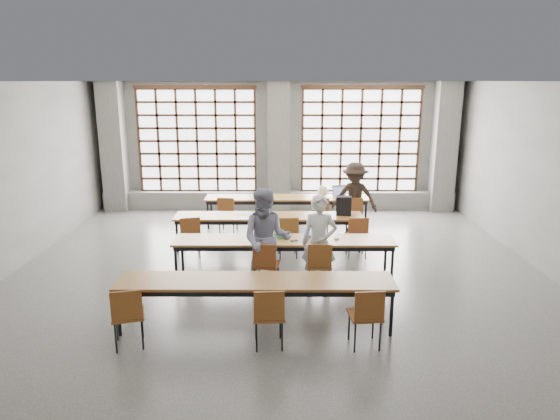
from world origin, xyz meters
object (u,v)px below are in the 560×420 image
object	(u,v)px
chair_near_right	(367,312)
backpack	(344,206)
desk_row_c	(284,243)
chair_mid_right	(357,233)
chair_back_mid	(321,211)
green_box	(281,235)
desk_row_b	(269,218)
plastic_bag	(323,191)
desk_row_d	(256,284)
student_back	(355,197)
laptop_front	(315,234)
laptop_back	(340,194)
red_pouch	(128,311)
chair_near_mid	(269,312)
desk_row_a	(287,199)
chair_back_right	(354,211)
chair_front_right	(319,262)
chair_front_left	(266,261)
chair_mid_left	(190,233)
chair_back_left	(227,211)
chair_near_left	(127,312)
student_female	(267,239)
mouse	(337,239)
chair_mid_centre	(288,233)
student_male	(319,243)

from	to	relation	value
chair_near_right	backpack	bearing A→B (deg)	87.36
desk_row_c	chair_mid_right	distance (m)	1.81
chair_back_mid	green_box	xyz separation A→B (m)	(-0.93, -2.68, 0.24)
desk_row_b	plastic_bag	world-z (taller)	plastic_bag
desk_row_d	student_back	world-z (taller)	student_back
desk_row_b	laptop_front	world-z (taller)	laptop_front
laptop_back	red_pouch	xyz separation A→B (m)	(-3.54, -5.95, -0.29)
chair_near_mid	student_back	xyz separation A→B (m)	(1.90, 5.42, 0.30)
desk_row_a	chair_back_mid	size ratio (longest dim) A/B	4.55
chair_back_right	chair_mid_right	world-z (taller)	same
chair_back_right	student_back	xyz separation A→B (m)	(0.01, 0.13, 0.30)
chair_front_right	chair_front_left	bearing A→B (deg)	179.94
chair_front_right	student_back	distance (m)	3.69
chair_back_mid	chair_back_right	distance (m)	0.79
chair_near_right	red_pouch	bearing A→B (deg)	178.59
chair_front_left	chair_near_mid	xyz separation A→B (m)	(0.10, -1.91, 0.00)
chair_mid_left	plastic_bag	world-z (taller)	plastic_bag
chair_mid_left	chair_near_right	xyz separation A→B (m)	(2.98, -3.56, 0.00)
chair_mid_left	chair_front_left	xyz separation A→B (m)	(1.58, -1.66, 0.00)
chair_back_left	chair_near_left	xyz separation A→B (m)	(-0.77, -5.29, 0.00)
student_female	red_pouch	world-z (taller)	student_female
mouse	red_pouch	bearing A→B (deg)	-141.58
desk_row_a	chair_mid_centre	xyz separation A→B (m)	(0.00, -2.36, -0.13)
backpack	chair_near_left	bearing A→B (deg)	-121.19
student_back	plastic_bag	xyz separation A→B (m)	(-0.70, 0.55, 0.04)
chair_back_left	chair_mid_right	bearing A→B (deg)	-31.65
chair_mid_centre	student_back	bearing A→B (deg)	49.42
chair_mid_right	chair_near_left	world-z (taller)	same
chair_mid_left	plastic_bag	distance (m)	3.77
chair_near_mid	red_pouch	bearing A→B (deg)	177.63
chair_front_right	green_box	xyz separation A→B (m)	(-0.65, 0.71, 0.24)
desk_row_b	desk_row_c	size ratio (longest dim) A/B	1.00
chair_back_right	laptop_front	distance (m)	2.88
desk_row_d	red_pouch	distance (m)	1.79
chair_near_left	green_box	distance (m)	3.33
student_back	chair_mid_left	bearing A→B (deg)	-134.13
chair_back_mid	student_male	distance (m)	3.28
red_pouch	chair_back_mid	bearing A→B (deg)	60.10
chair_mid_centre	chair_front_left	distance (m)	1.70
chair_back_right	student_back	size ratio (longest dim) A/B	0.53
chair_near_mid	desk_row_c	bearing A→B (deg)	85.20
desk_row_a	backpack	xyz separation A→B (m)	(1.20, -1.68, 0.27)
chair_back_left	chair_mid_left	xyz separation A→B (m)	(-0.57, -1.73, 0.00)
student_male	backpack	distance (m)	2.31
chair_back_mid	laptop_front	size ratio (longest dim) A/B	1.98
chair_back_mid	chair_near_right	xyz separation A→B (m)	(0.21, -5.29, 0.00)
chair_back_left	green_box	bearing A→B (deg)	-64.54
student_male	chair_mid_right	bearing A→B (deg)	67.72
student_back	student_female	bearing A→B (deg)	-101.95
laptop_back	red_pouch	distance (m)	6.93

